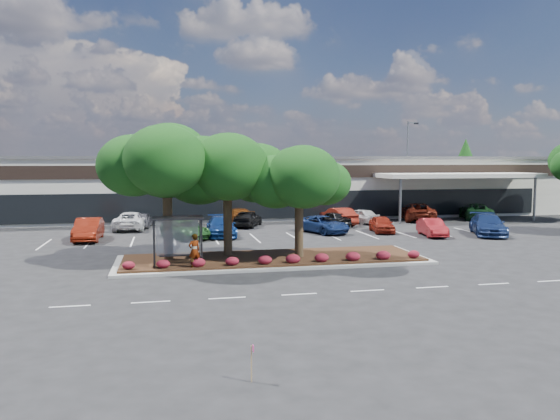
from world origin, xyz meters
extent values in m
plane|color=black|center=(0.00, 0.00, 0.00)|extent=(160.00, 160.00, 0.00)
cube|color=white|center=(0.00, 34.00, 3.00)|extent=(80.00, 20.00, 6.00)
cube|color=#4C4C4E|center=(0.00, 34.00, 6.10)|extent=(80.40, 20.40, 0.30)
cube|color=black|center=(0.00, 23.95, 4.80)|extent=(80.00, 0.25, 1.20)
cube|color=black|center=(0.00, 23.95, 1.60)|extent=(60.00, 0.18, 2.60)
cube|color=#A80C13|center=(-6.00, 23.88, 4.80)|extent=(6.00, 0.12, 1.00)
cube|color=white|center=(20.00, 21.50, 4.40)|extent=(16.00, 5.00, 0.40)
cylinder|color=slate|center=(13.00, 19.50, 2.10)|extent=(0.24, 0.24, 4.20)
cylinder|color=slate|center=(27.00, 19.50, 2.10)|extent=(0.24, 0.24, 4.20)
cube|color=#979792|center=(-2.00, 4.00, 0.07)|extent=(18.00, 6.00, 0.15)
cube|color=#422915|center=(-2.00, 4.00, 0.20)|extent=(17.20, 5.20, 0.12)
cube|color=silver|center=(-12.00, -4.00, 0.01)|extent=(1.60, 0.12, 0.01)
cube|color=silver|center=(-8.80, -4.00, 0.01)|extent=(1.60, 0.12, 0.01)
cube|color=silver|center=(-5.60, -4.00, 0.01)|extent=(1.60, 0.12, 0.01)
cube|color=silver|center=(-2.40, -4.00, 0.01)|extent=(1.60, 0.12, 0.01)
cube|color=silver|center=(0.80, -4.00, 0.01)|extent=(1.60, 0.12, 0.01)
cube|color=silver|center=(4.00, -4.00, 0.01)|extent=(1.60, 0.12, 0.01)
cube|color=silver|center=(7.20, -4.00, 0.01)|extent=(1.60, 0.12, 0.01)
cube|color=silver|center=(10.40, -4.00, 0.01)|extent=(1.60, 0.12, 0.01)
cube|color=silver|center=(-16.50, 13.50, 0.01)|extent=(0.12, 5.00, 0.01)
cube|color=silver|center=(-13.50, 13.50, 0.01)|extent=(0.12, 5.00, 0.01)
cube|color=silver|center=(-10.50, 13.50, 0.01)|extent=(0.12, 5.00, 0.01)
cube|color=silver|center=(-7.50, 13.50, 0.01)|extent=(0.12, 5.00, 0.01)
cube|color=silver|center=(-4.50, 13.50, 0.01)|extent=(0.12, 5.00, 0.01)
cube|color=silver|center=(-1.50, 13.50, 0.01)|extent=(0.12, 5.00, 0.01)
cube|color=silver|center=(1.50, 13.50, 0.01)|extent=(0.12, 5.00, 0.01)
cube|color=silver|center=(4.50, 13.50, 0.01)|extent=(0.12, 5.00, 0.01)
cube|color=silver|center=(7.50, 13.50, 0.01)|extent=(0.12, 5.00, 0.01)
cube|color=silver|center=(10.50, 13.50, 0.01)|extent=(0.12, 5.00, 0.01)
cube|color=silver|center=(13.50, 13.50, 0.01)|extent=(0.12, 5.00, 0.01)
cube|color=silver|center=(16.50, 13.50, 0.01)|extent=(0.12, 5.00, 0.01)
cylinder|color=black|center=(-8.75, 3.45, 1.51)|extent=(0.08, 0.08, 2.50)
cylinder|color=black|center=(-6.25, 3.45, 1.51)|extent=(0.08, 0.08, 2.50)
cylinder|color=black|center=(-8.75, 2.15, 1.51)|extent=(0.08, 0.08, 2.50)
cylinder|color=black|center=(-6.25, 2.15, 1.51)|extent=(0.08, 0.08, 2.50)
cube|color=black|center=(-7.50, 2.80, 2.80)|extent=(2.75, 1.55, 0.10)
cube|color=silver|center=(-7.50, 3.45, 1.63)|extent=(2.30, 0.03, 2.00)
cube|color=black|center=(-7.50, 3.05, 0.71)|extent=(2.00, 0.35, 0.06)
cone|color=black|center=(34.00, 44.00, 4.50)|extent=(3.96, 3.96, 9.00)
imported|color=#594C47|center=(-6.67, 1.82, 1.15)|extent=(0.76, 0.64, 1.78)
cube|color=#979792|center=(17.58, 28.00, 0.20)|extent=(0.50, 0.50, 0.40)
cylinder|color=slate|center=(17.58, 28.00, 5.21)|extent=(0.14, 0.14, 9.63)
cube|color=slate|center=(18.03, 27.96, 9.88)|extent=(0.92, 0.30, 0.14)
cube|color=black|center=(18.52, 27.91, 9.81)|extent=(0.48, 0.34, 0.18)
cube|color=#A38155|center=(-5.96, -13.00, 0.50)|extent=(0.03, 0.03, 1.01)
cube|color=#EB3D92|center=(-5.91, -13.00, 0.93)|extent=(0.02, 0.14, 0.18)
imported|color=maroon|center=(-13.70, 14.90, 0.82)|extent=(1.79, 5.00, 1.64)
imported|color=#245721|center=(-6.64, 14.39, 0.68)|extent=(4.08, 5.39, 1.36)
imported|color=black|center=(-6.46, 14.96, 0.68)|extent=(1.74, 4.21, 1.35)
imported|color=navy|center=(-3.89, 15.11, 0.76)|extent=(2.29, 5.32, 1.53)
imported|color=navy|center=(4.37, 15.25, 0.69)|extent=(4.03, 5.49, 1.39)
imported|color=maroon|center=(9.18, 14.59, 0.67)|extent=(2.24, 4.17, 1.35)
imported|color=maroon|center=(12.16, 11.70, 0.68)|extent=(2.15, 4.31, 1.36)
imported|color=navy|center=(16.75, 11.34, 0.81)|extent=(4.26, 6.04, 1.62)
imported|color=#525259|center=(-10.11, 22.04, 0.67)|extent=(2.08, 4.11, 1.34)
imported|color=white|center=(-10.95, 20.75, 0.75)|extent=(3.05, 5.65, 1.50)
imported|color=black|center=(-0.98, 20.56, 0.74)|extent=(3.42, 4.71, 1.49)
imported|color=#65300D|center=(-1.60, 22.05, 0.77)|extent=(2.46, 5.42, 1.54)
imported|color=black|center=(6.39, 19.04, 0.68)|extent=(2.73, 4.31, 1.37)
imported|color=maroon|center=(7.29, 20.23, 0.79)|extent=(2.45, 5.01, 1.58)
imported|color=silver|center=(9.65, 20.85, 0.70)|extent=(3.10, 4.42, 1.40)
imported|color=maroon|center=(15.99, 22.14, 0.86)|extent=(4.47, 6.72, 1.71)
imported|color=#1B4B23|center=(22.26, 22.06, 0.79)|extent=(4.42, 6.22, 1.58)
camera|label=1|loc=(-8.15, -26.97, 5.95)|focal=35.00mm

